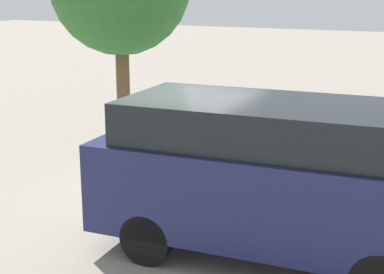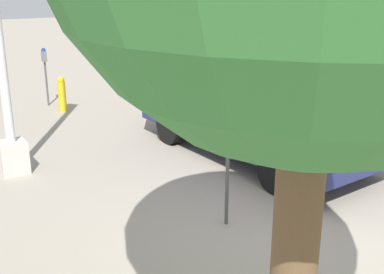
% 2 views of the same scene
% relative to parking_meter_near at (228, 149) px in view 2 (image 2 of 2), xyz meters
% --- Properties ---
extents(ground_plane, '(80.00, 80.00, 0.00)m').
position_rel_parking_meter_near_xyz_m(ground_plane, '(-0.37, -0.52, -1.06)').
color(ground_plane, gray).
extents(parking_meter_near, '(0.21, 0.14, 1.44)m').
position_rel_parking_meter_near_xyz_m(parking_meter_near, '(0.00, 0.00, 0.00)').
color(parking_meter_near, '#4C4C4C').
rests_on(parking_meter_near, ground).
extents(parking_meter_far, '(0.21, 0.14, 1.49)m').
position_rel_parking_meter_near_xyz_m(parking_meter_far, '(7.71, 0.06, 0.04)').
color(parking_meter_far, '#4C4C4C').
rests_on(parking_meter_far, ground).
extents(lamp_post, '(0.44, 0.44, 5.48)m').
position_rel_parking_meter_near_xyz_m(lamp_post, '(3.39, 1.94, 0.59)').
color(lamp_post, beige).
rests_on(lamp_post, ground).
extents(parked_van, '(4.87, 2.29, 2.12)m').
position_rel_parking_meter_near_xyz_m(parked_van, '(1.86, -2.05, 0.10)').
color(parked_van, navy).
rests_on(parked_van, ground).
extents(fire_hydrant, '(0.19, 0.19, 0.88)m').
position_rel_parking_meter_near_xyz_m(fire_hydrant, '(6.90, -0.06, -0.62)').
color(fire_hydrant, gold).
rests_on(fire_hydrant, ground).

